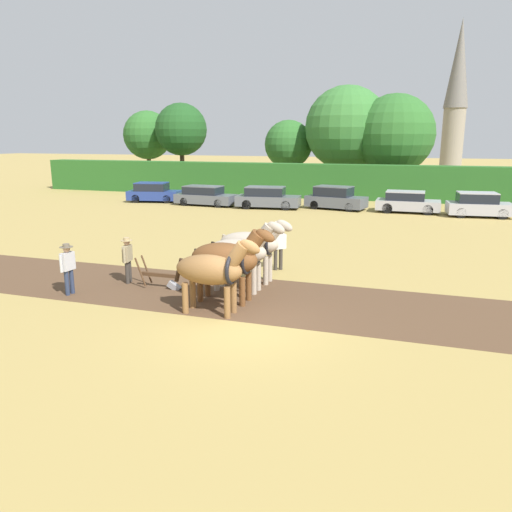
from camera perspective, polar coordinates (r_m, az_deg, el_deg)
name	(u,v)px	position (r m, az deg, el deg)	size (l,w,h in m)	color
ground_plane	(247,325)	(13.48, -1.08, -7.94)	(240.00, 240.00, 0.00)	#A88E4C
plowed_furrow_strip	(109,282)	(18.06, -16.50, -2.91)	(30.46, 4.30, 0.01)	brown
hedgerow	(367,182)	(41.53, 12.52, 8.23)	(60.13, 1.75, 2.79)	#286023
tree_far_left	(148,135)	(54.72, -12.29, 13.33)	(4.99, 4.99, 7.65)	brown
tree_left	(181,130)	(51.00, -8.55, 14.10)	(5.07, 5.07, 8.22)	#423323
tree_center_left	(288,144)	(49.17, 3.73, 12.60)	(4.58, 4.58, 6.57)	brown
tree_center	(347,128)	(47.15, 10.30, 14.21)	(7.46, 7.46, 9.49)	brown
tree_center_right	(394,134)	(46.04, 15.55, 13.25)	(6.87, 6.87, 8.62)	#4C3823
church_spire	(456,96)	(68.16, 21.91, 16.57)	(2.88, 2.88, 18.69)	gray
draft_horse_lead_left	(213,270)	(14.04, -4.99, -1.59)	(2.66, 0.90, 2.30)	brown
draft_horse_lead_right	(227,259)	(15.05, -3.28, -0.31)	(2.80, 1.05, 2.40)	brown
draft_horse_trail_left	(241,251)	(16.09, -1.73, 0.53)	(2.73, 0.85, 2.43)	#B2A38E
draft_horse_trail_right	(252,244)	(17.15, -0.47, 1.37)	(2.75, 0.86, 2.31)	#B2A38E
plow	(163,279)	(16.87, -10.58, -2.61)	(1.58, 0.46, 1.13)	#4C331E
farmer_at_plow	(128,257)	(17.62, -14.47, -0.11)	(0.40, 0.62, 1.60)	#38332D
farmer_beside_team	(278,246)	(18.78, 2.56, 1.18)	(0.54, 0.45, 1.62)	#38332D
farmer_onlooker_left	(68,265)	(16.87, -20.71, -1.00)	(0.41, 0.65, 1.66)	#28334C
parked_car_far_left	(154,193)	(40.04, -11.62, 7.12)	(4.26, 2.57, 1.51)	navy
parked_car_left	(205,196)	(37.35, -5.83, 6.84)	(4.60, 2.11, 1.44)	#565B66
parked_car_center_left	(267,198)	(35.58, 1.30, 6.66)	(4.64, 2.28, 1.53)	#565B66
parked_car_center	(335,198)	(35.59, 9.04, 6.53)	(4.39, 2.61, 1.60)	#565B66
parked_car_center_right	(407,202)	(35.01, 16.89, 5.91)	(4.14, 1.89, 1.43)	#A8A8B2
parked_car_right	(479,205)	(34.65, 24.09, 5.33)	(4.03, 2.20, 1.55)	#A8A8B2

